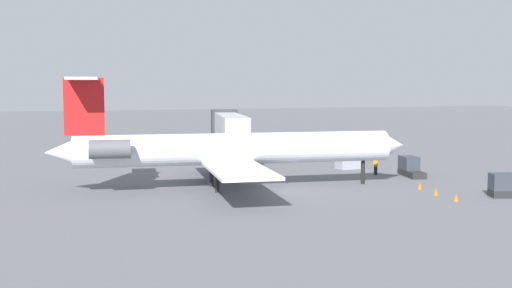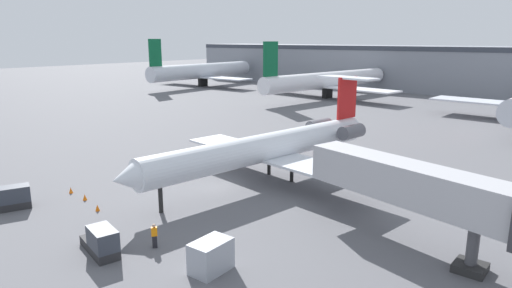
# 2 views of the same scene
# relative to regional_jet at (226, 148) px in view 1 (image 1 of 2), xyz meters

# --- Properties ---
(ground_plane) EXTENTS (400.00, 400.00, 0.10)m
(ground_plane) POSITION_rel_regional_jet_xyz_m (-1.58, -5.10, -3.57)
(ground_plane) COLOR #5B5B60
(regional_jet) EXTENTS (22.90, 31.38, 9.51)m
(regional_jet) POSITION_rel_regional_jet_xyz_m (0.00, 0.00, 0.00)
(regional_jet) COLOR silver
(regional_jet) RESTS_ON ground_plane
(jet_bridge) EXTENTS (17.29, 6.50, 5.98)m
(jet_bridge) POSITION_rel_regional_jet_xyz_m (17.55, -5.89, 0.78)
(jet_bridge) COLOR #ADADB2
(jet_bridge) RESTS_ON ground_plane
(ground_crew_marshaller) EXTENTS (0.45, 0.48, 1.69)m
(ground_crew_marshaller) POSITION_rel_regional_jet_xyz_m (2.98, -16.65, -2.67)
(ground_crew_marshaller) COLOR black
(ground_crew_marshaller) RESTS_ON ground_plane
(baggage_tug_lead) EXTENTS (4.03, 3.53, 1.90)m
(baggage_tug_lead) POSITION_rel_regional_jet_xyz_m (14.21, -19.76, -2.69)
(baggage_tug_lead) COLOR #262628
(baggage_tug_lead) RESTS_ON ground_plane
(baggage_tug_trailing) EXTENTS (4.21, 2.25, 1.90)m
(baggage_tug_trailing) POSITION_rel_regional_jet_xyz_m (1.13, -19.46, -2.69)
(baggage_tug_trailing) COLOR #262628
(baggage_tug_trailing) RESTS_ON ground_plane
(baggage_tug_spare) EXTENTS (2.71, 4.24, 1.90)m
(baggage_tug_spare) POSITION_rel_regional_jet_xyz_m (-11.73, -19.95, -2.69)
(baggage_tug_spare) COLOR #262628
(baggage_tug_spare) RESTS_ON ground_plane
(cargo_container_uld) EXTENTS (1.75, 2.58, 1.95)m
(cargo_container_uld) POSITION_rel_regional_jet_xyz_m (8.12, -16.42, -2.55)
(cargo_container_uld) COLOR #999EA8
(cargo_container_uld) RESTS_ON ground_plane
(traffic_cone_near) EXTENTS (0.36, 0.36, 0.55)m
(traffic_cone_near) POSITION_rel_regional_jet_xyz_m (-5.90, -15.57, -3.25)
(traffic_cone_near) COLOR orange
(traffic_cone_near) RESTS_ON ground_plane
(traffic_cone_mid) EXTENTS (0.36, 0.36, 0.55)m
(traffic_cone_mid) POSITION_rel_regional_jet_xyz_m (-11.63, -14.79, -3.25)
(traffic_cone_mid) COLOR orange
(traffic_cone_mid) RESTS_ON ground_plane
(traffic_cone_far) EXTENTS (0.36, 0.36, 0.55)m
(traffic_cone_far) POSITION_rel_regional_jet_xyz_m (-8.98, -14.94, -3.25)
(traffic_cone_far) COLOR orange
(traffic_cone_far) RESTS_ON ground_plane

